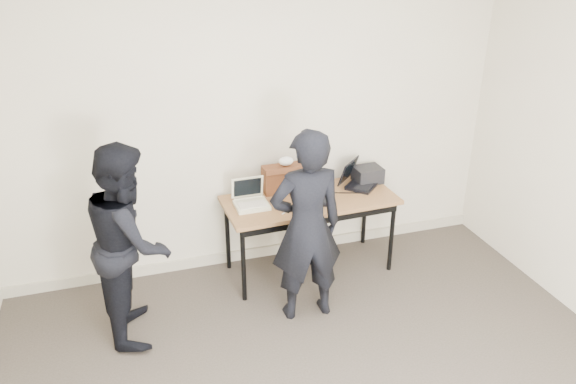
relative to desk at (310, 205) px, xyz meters
name	(u,v)px	position (x,y,z in m)	size (l,w,h in m)	color
room	(363,250)	(-0.39, -1.88, 0.69)	(4.60, 4.60, 2.80)	#3F3730
desk	(310,205)	(0.00, 0.00, 0.00)	(1.53, 0.71, 0.72)	brown
laptop_beige	(251,201)	(-0.53, 0.03, 0.10)	(0.28, 0.28, 0.23)	beige
laptop_center	(315,193)	(0.04, 0.00, 0.11)	(0.39, 0.38, 0.24)	black
laptop_right	(358,180)	(0.51, 0.14, 0.11)	(0.43, 0.43, 0.23)	black
leather_satchel	(283,178)	(-0.18, 0.23, 0.19)	(0.36, 0.18, 0.25)	#5B2F18
tissue	(286,161)	(-0.15, 0.23, 0.34)	(0.13, 0.10, 0.08)	white
equipment_box	(368,175)	(0.63, 0.19, 0.13)	(0.25, 0.21, 0.14)	black
power_brick	(292,209)	(-0.22, -0.17, 0.07)	(0.07, 0.05, 0.03)	black
cables	(329,193)	(0.19, 0.05, 0.06)	(0.91, 0.49, 0.01)	black
person_typist	(307,227)	(-0.24, -0.60, 0.13)	(0.58, 0.38, 1.58)	black
person_observer	(130,242)	(-1.54, -0.38, 0.11)	(0.74, 0.58, 1.53)	black
baseboard	(258,252)	(-0.39, 0.35, -0.61)	(4.50, 0.03, 0.10)	#B4AC95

